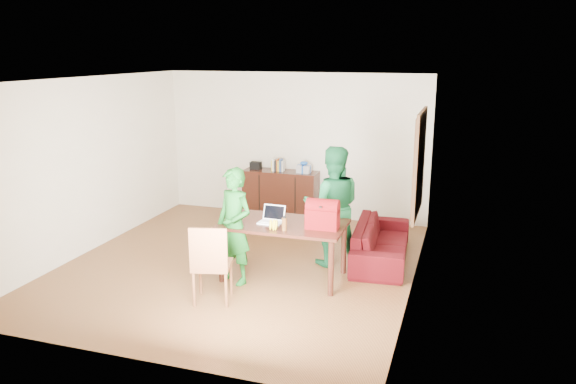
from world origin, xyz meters
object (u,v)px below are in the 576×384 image
(chair, at_px, (212,279))
(bottle, at_px, (284,223))
(laptop, at_px, (270,220))
(person_near, at_px, (234,226))
(person_far, at_px, (332,206))
(table, at_px, (284,230))
(red_bag, at_px, (323,217))
(sofa, at_px, (381,242))

(chair, bearing_deg, bottle, 29.42)
(laptop, xyz_separation_m, bottle, (0.28, -0.24, 0.05))
(person_near, distance_m, person_far, 1.52)
(table, height_order, person_near, person_near)
(table, height_order, chair, chair)
(chair, height_order, red_bag, red_bag)
(laptop, bearing_deg, sofa, 43.21)
(table, distance_m, bottle, 0.39)
(table, height_order, red_bag, red_bag)
(table, xyz_separation_m, bottle, (0.11, -0.31, 0.20))
(person_far, bearing_deg, person_near, 27.60)
(person_far, bearing_deg, table, 37.75)
(laptop, distance_m, bottle, 0.38)
(person_near, bearing_deg, bottle, 25.44)
(person_far, distance_m, red_bag, 0.77)
(chair, distance_m, bottle, 1.16)
(table, xyz_separation_m, laptop, (-0.17, -0.07, 0.14))
(person_far, xyz_separation_m, red_bag, (0.05, -0.77, 0.07))
(table, distance_m, laptop, 0.23)
(person_near, xyz_separation_m, laptop, (0.41, 0.28, 0.04))
(chair, bearing_deg, red_bag, 24.49)
(person_far, height_order, red_bag, person_far)
(chair, xyz_separation_m, sofa, (1.80, 2.11, -0.02))
(person_near, relative_size, person_far, 0.90)
(bottle, xyz_separation_m, red_bag, (0.45, 0.25, 0.06))
(chair, relative_size, person_near, 0.64)
(person_far, relative_size, bottle, 9.12)
(laptop, bearing_deg, red_bag, 2.85)
(red_bag, bearing_deg, person_far, 92.21)
(bottle, distance_m, red_bag, 0.52)
(person_far, relative_size, sofa, 0.91)
(person_near, distance_m, red_bag, 1.19)
(person_far, xyz_separation_m, laptop, (-0.68, -0.77, -0.05))
(table, relative_size, person_near, 1.07)
(person_near, height_order, red_bag, person_near)
(person_near, xyz_separation_m, bottle, (0.70, 0.04, 0.10))
(bottle, relative_size, red_bag, 0.46)
(bottle, bearing_deg, red_bag, 29.20)
(person_near, xyz_separation_m, person_far, (1.10, 1.05, 0.09))
(person_near, height_order, person_far, person_far)
(table, xyz_separation_m, sofa, (1.19, 1.11, -0.41))
(person_near, bearing_deg, laptop, 56.62)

